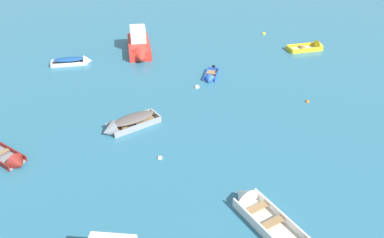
% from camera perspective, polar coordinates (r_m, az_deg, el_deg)
% --- Properties ---
extents(rowboat_white_cluster_inner, '(3.73, 1.52, 1.04)m').
position_cam_1_polar(rowboat_white_cluster_inner, '(37.29, -16.72, 8.21)').
color(rowboat_white_cluster_inner, '#4C4C51').
rests_on(rowboat_white_cluster_inner, ground_plane).
extents(rowboat_grey_far_back, '(4.14, 3.25, 1.29)m').
position_cam_1_polar(rowboat_grey_far_back, '(26.40, -9.87, -0.78)').
color(rowboat_grey_far_back, '#99754C').
rests_on(rowboat_grey_far_back, ground_plane).
extents(rowboat_blue_back_row_left, '(1.62, 2.87, 0.90)m').
position_cam_1_polar(rowboat_blue_back_row_left, '(32.83, 2.66, 6.06)').
color(rowboat_blue_back_row_left, '#99754C').
rests_on(rowboat_blue_back_row_left, ground_plane).
extents(rowboat_yellow_midfield_right, '(3.93, 1.98, 1.26)m').
position_cam_1_polar(rowboat_yellow_midfield_right, '(40.99, 17.45, 10.06)').
color(rowboat_yellow_midfield_right, beige).
rests_on(rowboat_yellow_midfield_right, ground_plane).
extents(motor_launch_red_back_row_center, '(2.61, 6.56, 2.58)m').
position_cam_1_polar(motor_launch_red_back_row_center, '(38.48, -7.79, 10.66)').
color(motor_launch_red_back_row_center, red).
rests_on(motor_launch_red_back_row_center, ground_plane).
extents(rowboat_white_near_left, '(3.31, 4.67, 1.34)m').
position_cam_1_polar(rowboat_white_near_left, '(20.20, 9.41, -12.91)').
color(rowboat_white_near_left, beige).
rests_on(rowboat_white_near_left, ground_plane).
extents(rowboat_maroon_distant_center, '(3.44, 3.07, 1.10)m').
position_cam_1_polar(rowboat_maroon_distant_center, '(25.38, -24.99, -5.56)').
color(rowboat_maroon_distant_center, gray).
rests_on(rowboat_maroon_distant_center, ground_plane).
extents(mooring_buoy_trailing, '(0.31, 0.31, 0.31)m').
position_cam_1_polar(mooring_buoy_trailing, '(23.58, -4.76, -5.76)').
color(mooring_buoy_trailing, silver).
rests_on(mooring_buoy_trailing, ground_plane).
extents(mooring_buoy_central, '(0.31, 0.31, 0.31)m').
position_cam_1_polar(mooring_buoy_central, '(30.66, 16.60, 2.44)').
color(mooring_buoy_central, orange).
rests_on(mooring_buoy_central, ground_plane).
extents(mooring_buoy_midfield, '(0.44, 0.44, 0.44)m').
position_cam_1_polar(mooring_buoy_midfield, '(44.12, 10.49, 12.21)').
color(mooring_buoy_midfield, yellow).
rests_on(mooring_buoy_midfield, ground_plane).
extents(mooring_buoy_between_boats_left, '(0.41, 0.41, 0.41)m').
position_cam_1_polar(mooring_buoy_between_boats_left, '(31.53, 0.72, 4.69)').
color(mooring_buoy_between_boats_left, silver).
rests_on(mooring_buoy_between_boats_left, ground_plane).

